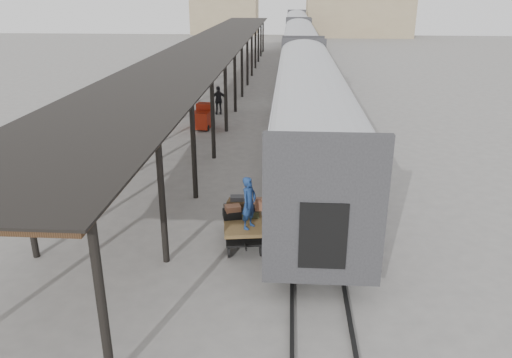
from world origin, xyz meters
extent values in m
plane|color=slate|center=(0.00, 0.00, 0.00)|extent=(160.00, 160.00, 0.00)
cube|color=silver|center=(3.20, 8.00, 2.60)|extent=(3.00, 24.00, 2.90)
cube|color=#28282B|center=(3.20, -3.90, 2.60)|extent=(3.04, 0.22, 3.50)
cube|color=black|center=(1.68, 8.00, 3.50)|extent=(0.04, 22.08, 0.65)
cube|color=black|center=(3.20, 8.00, 0.90)|extent=(2.55, 23.04, 0.50)
cube|color=silver|center=(3.20, 34.00, 2.60)|extent=(3.00, 24.00, 2.90)
cube|color=#28282B|center=(3.20, 22.10, 2.60)|extent=(3.04, 0.22, 3.50)
cube|color=black|center=(1.68, 34.00, 3.50)|extent=(0.04, 22.08, 0.65)
cube|color=black|center=(3.20, 34.00, 0.90)|extent=(2.55, 23.04, 0.50)
cube|color=silver|center=(3.20, 60.00, 2.60)|extent=(3.00, 24.00, 2.90)
cube|color=#28282B|center=(3.20, 48.10, 2.60)|extent=(3.04, 0.22, 3.50)
cube|color=black|center=(1.68, 60.00, 3.50)|extent=(0.04, 22.08, 0.65)
cube|color=black|center=(3.20, 60.00, 0.90)|extent=(2.55, 23.04, 0.50)
cube|color=black|center=(1.95, -0.50, 2.15)|extent=(0.50, 1.70, 2.00)
imported|color=beige|center=(1.95, -0.50, 2.01)|extent=(0.72, 0.89, 1.72)
cube|color=brown|center=(1.55, -0.65, 1.40)|extent=(0.57, 0.25, 0.42)
cube|color=#422B19|center=(-3.40, 24.00, 4.00)|extent=(4.60, 64.00, 0.18)
cube|color=black|center=(-3.40, 24.00, 4.12)|extent=(4.90, 64.30, 0.06)
cylinder|color=black|center=(-5.45, 24.00, 2.00)|extent=(0.20, 0.20, 4.00)
cylinder|color=black|center=(-5.45, 55.00, 2.00)|extent=(0.20, 0.20, 4.00)
cylinder|color=black|center=(-1.35, -7.00, 2.00)|extent=(0.20, 0.20, 4.00)
cylinder|color=black|center=(-1.35, 24.00, 2.00)|extent=(0.20, 0.20, 4.00)
cylinder|color=black|center=(-1.35, 55.00, 2.00)|extent=(0.20, 0.20, 4.00)
cube|color=black|center=(2.48, 34.00, 0.06)|extent=(0.10, 150.00, 0.12)
cube|color=black|center=(3.92, 34.00, 0.06)|extent=(0.10, 150.00, 0.12)
cube|color=tan|center=(14.00, 78.00, 4.00)|extent=(18.00, 10.00, 8.00)
cube|color=tan|center=(-10.00, 82.00, 3.00)|extent=(12.00, 8.00, 6.00)
cube|color=brown|center=(0.88, -0.60, 0.80)|extent=(1.58, 2.56, 0.12)
cube|color=black|center=(0.88, -0.60, 0.45)|extent=(1.47, 2.44, 0.06)
cylinder|color=black|center=(0.52, -1.61, 0.20)|extent=(0.14, 0.41, 0.40)
cylinder|color=black|center=(1.51, -1.47, 0.20)|extent=(0.14, 0.41, 0.40)
cylinder|color=black|center=(0.25, 0.27, 0.20)|extent=(0.14, 0.41, 0.40)
cylinder|color=black|center=(1.24, 0.41, 0.20)|extent=(0.14, 0.41, 0.40)
cube|color=#39393B|center=(0.58, -0.12, 0.98)|extent=(0.83, 0.69, 0.24)
cube|color=brown|center=(1.09, 0.10, 0.96)|extent=(0.54, 0.39, 0.19)
cube|color=black|center=(0.55, -0.56, 0.99)|extent=(0.73, 0.59, 0.26)
cube|color=#40482B|center=(1.09, -0.48, 0.96)|extent=(0.63, 0.52, 0.20)
cube|color=#523A20|center=(0.63, -0.15, 1.19)|extent=(0.63, 0.48, 0.21)
cube|color=brown|center=(0.56, -0.60, 1.20)|extent=(0.56, 0.48, 0.19)
cube|color=#39393B|center=(0.65, -0.16, 1.36)|extent=(0.47, 0.36, 0.16)
cube|color=black|center=(1.11, -0.40, 1.12)|extent=(0.46, 0.35, 0.15)
cube|color=maroon|center=(-2.80, 13.52, 0.60)|extent=(1.18, 1.74, 0.98)
cube|color=maroon|center=(-2.74, 13.95, 1.25)|extent=(1.00, 0.77, 0.38)
cylinder|color=black|center=(-3.31, 12.99, 0.20)|extent=(0.18, 0.40, 0.39)
cylinder|color=black|center=(-2.44, 12.87, 0.20)|extent=(0.18, 0.40, 0.39)
cylinder|color=black|center=(-3.15, 14.17, 0.20)|extent=(0.18, 0.40, 0.39)
cylinder|color=black|center=(-2.29, 14.06, 0.20)|extent=(0.18, 0.40, 0.39)
imported|color=navy|center=(1.13, -1.25, 1.69)|extent=(0.63, 0.72, 1.66)
imported|color=black|center=(-2.35, 17.17, 0.94)|extent=(1.18, 0.77, 1.87)
camera|label=1|loc=(2.28, -15.15, 7.78)|focal=35.00mm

